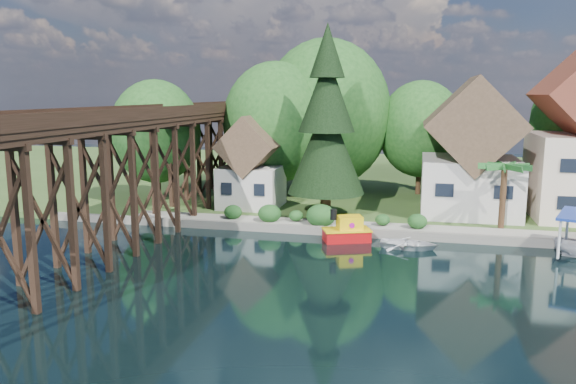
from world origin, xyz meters
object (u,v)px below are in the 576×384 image
at_px(shed, 251,168).
at_px(tugboat, 347,231).
at_px(boat_white_a, 409,243).
at_px(trestle_bridge, 146,162).
at_px(palm_tree, 505,169).
at_px(house_left, 471,156).
at_px(conifer, 327,125).

bearing_deg(shed, tugboat, -40.09).
distance_m(tugboat, boat_white_a, 4.35).
distance_m(trestle_bridge, palm_tree, 25.53).
bearing_deg(boat_white_a, house_left, -18.65).
bearing_deg(trestle_bridge, conifer, 31.32).
distance_m(palm_tree, tugboat, 12.14).
relative_size(house_left, palm_tree, 2.19).
xyz_separation_m(shed, palm_tree, (19.90, -3.73, 1.07)).
relative_size(conifer, palm_tree, 2.98).
xyz_separation_m(conifer, palm_tree, (13.09, -1.59, -2.83)).
distance_m(shed, tugboat, 12.49).
xyz_separation_m(house_left, shed, (-18.00, -1.50, -1.31)).
relative_size(trestle_bridge, palm_tree, 8.78).
xyz_separation_m(trestle_bridge, boat_white_a, (18.49, 0.58, -4.96)).
xyz_separation_m(trestle_bridge, tugboat, (14.25, 1.54, -4.64)).
bearing_deg(shed, conifer, -17.46).
height_order(trestle_bridge, palm_tree, trestle_bridge).
xyz_separation_m(shed, boat_white_a, (13.49, -8.75, -3.43)).
relative_size(conifer, boat_white_a, 3.96).
relative_size(trestle_bridge, shed, 5.63).
bearing_deg(house_left, trestle_bridge, -154.79).
bearing_deg(conifer, tugboat, -66.60).
relative_size(house_left, conifer, 0.73).
distance_m(house_left, tugboat, 13.51).
bearing_deg(trestle_bridge, house_left, 25.21).
relative_size(shed, tugboat, 2.14).
bearing_deg(shed, palm_tree, -10.63).
bearing_deg(boat_white_a, palm_tree, -46.86).
bearing_deg(palm_tree, trestle_bridge, -167.34).
bearing_deg(conifer, house_left, 18.03).
bearing_deg(tugboat, boat_white_a, -12.78).
bearing_deg(house_left, boat_white_a, -113.77).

